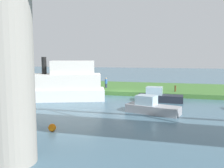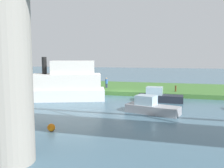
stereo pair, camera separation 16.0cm
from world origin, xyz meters
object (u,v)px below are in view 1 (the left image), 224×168
Objects in this scene: houseboat_blue at (65,84)px; motorboat_red at (151,107)px; bridge_pylon at (6,47)px; mooring_post at (175,88)px; marker_buoy at (52,128)px; person_on_bank at (106,83)px; motorboat_white at (159,96)px.

houseboat_blue is 2.06× the size of motorboat_red.
bridge_pylon is 2.17× the size of motorboat_red.
houseboat_blue is 10.75m from motorboat_red.
marker_buoy is (7.49, 17.17, -0.62)m from mooring_post.
motorboat_red is (-7.47, 11.88, -0.67)m from person_on_bank.
person_on_bank is at bearing -9.11° from mooring_post.
motorboat_red is at bearing 87.72° from motorboat_white.
motorboat_red is 5.67m from motorboat_white.
person_on_bank is (2.38, -23.28, -3.94)m from bridge_pylon.
houseboat_blue is at bearing 72.85° from person_on_bank.
person_on_bank is 0.29× the size of motorboat_red.
motorboat_red is at bearing 158.05° from houseboat_blue.
bridge_pylon reaches higher than mooring_post.
mooring_post is at bearing 170.89° from person_on_bank.
person_on_bank is 0.29× the size of motorboat_white.
motorboat_white is at bearing -115.05° from marker_buoy.
bridge_pylon is 13.31m from motorboat_red.
person_on_bank is 9.91m from motorboat_white.
bridge_pylon reaches higher than houseboat_blue.
houseboat_blue reaches higher than person_on_bank.
mooring_post is (-6.98, -21.78, -4.27)m from bridge_pylon.
bridge_pylon is 13.77× the size of mooring_post.
person_on_bank is 8.27m from houseboat_blue.
person_on_bank is at bearing -57.84° from motorboat_red.
houseboat_blue is (11.80, 6.38, 0.89)m from mooring_post.
marker_buoy is at bearing 66.43° from mooring_post.
houseboat_blue is 11.71m from marker_buoy.
person_on_bank is 1.86× the size of mooring_post.
motorboat_red is 8.80m from marker_buoy.
bridge_pylon is at bearing 72.71° from motorboat_white.
bridge_pylon is at bearing 72.23° from mooring_post.
bridge_pylon is 7.40× the size of person_on_bank.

